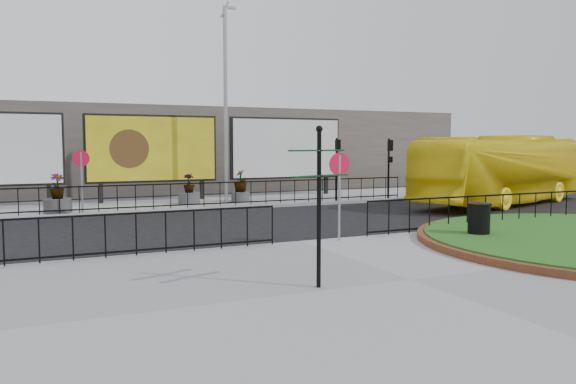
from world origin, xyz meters
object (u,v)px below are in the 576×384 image
litter_bin (479,222)px  planter_b (189,194)px  lamp_post (226,101)px  planter_c (240,188)px  billboard_mid (153,149)px  fingerpost_sign (319,191)px  bus (504,170)px  planter_a (58,199)px

litter_bin → planter_b: size_ratio=0.77×
lamp_post → litter_bin: (2.99, -13.12, -4.17)m
planter_c → billboard_mid: bearing=151.9°
fingerpost_sign → bus: size_ratio=0.26×
lamp_post → bus: lamp_post is taller
bus → planter_b: (-13.64, 5.37, -1.04)m
fingerpost_sign → bus: bus is taller
bus → lamp_post: bearing=49.0°
billboard_mid → planter_c: bearing=-28.1°
planter_b → billboard_mid: bearing=121.7°
lamp_post → bus: 13.40m
fingerpost_sign → litter_bin: size_ratio=2.86×
litter_bin → planter_a: planter_a is taller
planter_b → lamp_post: bearing=0.0°
planter_a → planter_b: planter_a is taller
litter_bin → planter_a: bearing=130.9°
planter_a → planter_b: bearing=11.3°
bus → fingerpost_sign: bearing=107.5°
lamp_post → bus: bearing=-24.4°
billboard_mid → bus: bearing=-26.3°
lamp_post → planter_a: size_ratio=5.93×
fingerpost_sign → planter_c: fingerpost_sign is taller
billboard_mid → planter_c: size_ratio=4.06×
fingerpost_sign → litter_bin: 7.09m
planter_a → planter_c: bearing=7.9°
planter_b → bus: bearing=-21.5°
planter_b → planter_c: bearing=0.0°
bus → planter_a: (-19.24, 4.25, -0.96)m
bus → planter_c: size_ratio=7.61×
planter_a → bus: bearing=-12.4°
lamp_post → planter_b: lamp_post is taller
fingerpost_sign → planter_a: bearing=89.5°
fingerpost_sign → litter_bin: fingerpost_sign is taller
lamp_post → planter_c: size_ratio=6.05×
lamp_post → planter_c: bearing=0.0°
planter_a → planter_c: 8.16m
lamp_post → litter_bin: size_ratio=8.66×
planter_a → planter_c: planter_a is taller
planter_a → planter_c: (8.08, 1.12, 0.10)m
billboard_mid → litter_bin: (6.00, -15.09, -1.94)m
bus → planter_a: bus is taller
billboard_mid → bus: size_ratio=0.53×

